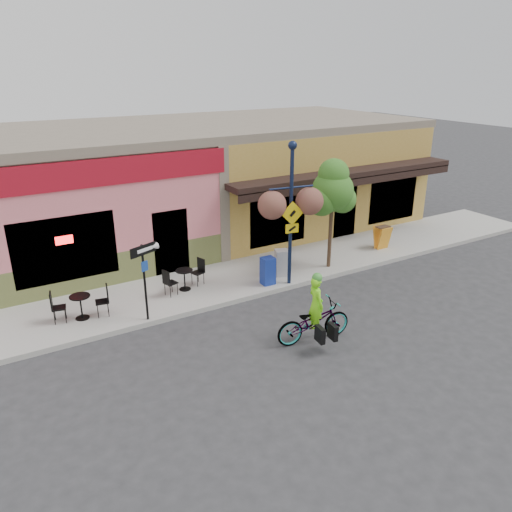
{
  "coord_description": "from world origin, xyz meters",
  "views": [
    {
      "loc": [
        -8.49,
        -11.33,
        6.75
      ],
      "look_at": [
        -1.47,
        0.5,
        1.4
      ],
      "focal_mm": 35.0,
      "sensor_mm": 36.0,
      "label": 1
    }
  ],
  "objects_px": {
    "one_way_sign": "(145,283)",
    "bicycle": "(313,322)",
    "cyclist_rider": "(315,313)",
    "newspaper_box_grey": "(281,263)",
    "street_tree": "(331,214)",
    "newspaper_box_blue": "(268,271)",
    "building": "(201,178)",
    "lamp_post": "(291,215)"
  },
  "relations": [
    {
      "from": "cyclist_rider",
      "to": "bicycle",
      "type": "bearing_deg",
      "value": 97.83
    },
    {
      "from": "newspaper_box_blue",
      "to": "newspaper_box_grey",
      "type": "xyz_separation_m",
      "value": [
        0.75,
        0.35,
        -0.0
      ]
    },
    {
      "from": "lamp_post",
      "to": "street_tree",
      "type": "distance_m",
      "value": 2.05
    },
    {
      "from": "cyclist_rider",
      "to": "one_way_sign",
      "type": "xyz_separation_m",
      "value": [
        -3.45,
        3.0,
        0.48
      ]
    },
    {
      "from": "newspaper_box_blue",
      "to": "street_tree",
      "type": "distance_m",
      "value": 2.97
    },
    {
      "from": "building",
      "to": "newspaper_box_grey",
      "type": "xyz_separation_m",
      "value": [
        -0.0,
        -6.17,
        -1.65
      ]
    },
    {
      "from": "newspaper_box_grey",
      "to": "street_tree",
      "type": "relative_size",
      "value": 0.24
    },
    {
      "from": "newspaper_box_blue",
      "to": "bicycle",
      "type": "bearing_deg",
      "value": -100.22
    },
    {
      "from": "one_way_sign",
      "to": "newspaper_box_blue",
      "type": "relative_size",
      "value": 2.44
    },
    {
      "from": "newspaper_box_grey",
      "to": "newspaper_box_blue",
      "type": "bearing_deg",
      "value": -136.25
    },
    {
      "from": "one_way_sign",
      "to": "street_tree",
      "type": "height_order",
      "value": "street_tree"
    },
    {
      "from": "one_way_sign",
      "to": "cyclist_rider",
      "type": "bearing_deg",
      "value": -62.08
    },
    {
      "from": "street_tree",
      "to": "bicycle",
      "type": "bearing_deg",
      "value": -133.16
    },
    {
      "from": "building",
      "to": "newspaper_box_blue",
      "type": "bearing_deg",
      "value": -96.58
    },
    {
      "from": "bicycle",
      "to": "street_tree",
      "type": "xyz_separation_m",
      "value": [
        3.28,
        3.5,
        1.5
      ]
    },
    {
      "from": "newspaper_box_blue",
      "to": "street_tree",
      "type": "height_order",
      "value": "street_tree"
    },
    {
      "from": "building",
      "to": "newspaper_box_grey",
      "type": "distance_m",
      "value": 6.39
    },
    {
      "from": "newspaper_box_grey",
      "to": "lamp_post",
      "type": "bearing_deg",
      "value": -82.54
    },
    {
      "from": "cyclist_rider",
      "to": "street_tree",
      "type": "distance_m",
      "value": 4.93
    },
    {
      "from": "cyclist_rider",
      "to": "newspaper_box_blue",
      "type": "distance_m",
      "value": 3.39
    },
    {
      "from": "building",
      "to": "street_tree",
      "type": "bearing_deg",
      "value": -73.89
    },
    {
      "from": "building",
      "to": "cyclist_rider",
      "type": "xyz_separation_m",
      "value": [
        -1.39,
        -9.85,
        -1.49
      ]
    },
    {
      "from": "building",
      "to": "newspaper_box_grey",
      "type": "height_order",
      "value": "building"
    },
    {
      "from": "building",
      "to": "newspaper_box_blue",
      "type": "xyz_separation_m",
      "value": [
        -0.75,
        -6.53,
        -1.65
      ]
    },
    {
      "from": "newspaper_box_grey",
      "to": "street_tree",
      "type": "xyz_separation_m",
      "value": [
        1.84,
        -0.18,
        1.45
      ]
    },
    {
      "from": "newspaper_box_blue",
      "to": "street_tree",
      "type": "xyz_separation_m",
      "value": [
        2.59,
        0.17,
        1.44
      ]
    },
    {
      "from": "newspaper_box_blue",
      "to": "lamp_post",
      "type": "bearing_deg",
      "value": -23.27
    },
    {
      "from": "newspaper_box_blue",
      "to": "building",
      "type": "bearing_deg",
      "value": 84.93
    },
    {
      "from": "cyclist_rider",
      "to": "one_way_sign",
      "type": "height_order",
      "value": "one_way_sign"
    },
    {
      "from": "one_way_sign",
      "to": "lamp_post",
      "type": "bearing_deg",
      "value": -20.61
    },
    {
      "from": "building",
      "to": "newspaper_box_grey",
      "type": "bearing_deg",
      "value": -90.03
    },
    {
      "from": "street_tree",
      "to": "cyclist_rider",
      "type": "bearing_deg",
      "value": -132.72
    },
    {
      "from": "one_way_sign",
      "to": "newspaper_box_blue",
      "type": "height_order",
      "value": "one_way_sign"
    },
    {
      "from": "street_tree",
      "to": "newspaper_box_grey",
      "type": "bearing_deg",
      "value": 174.32
    },
    {
      "from": "lamp_post",
      "to": "cyclist_rider",
      "type": "bearing_deg",
      "value": -103.45
    },
    {
      "from": "bicycle",
      "to": "lamp_post",
      "type": "height_order",
      "value": "lamp_post"
    },
    {
      "from": "building",
      "to": "lamp_post",
      "type": "xyz_separation_m",
      "value": [
        -0.13,
        -6.82,
        0.15
      ]
    },
    {
      "from": "lamp_post",
      "to": "bicycle",
      "type": "bearing_deg",
      "value": -104.25
    },
    {
      "from": "lamp_post",
      "to": "building",
      "type": "bearing_deg",
      "value": 98.09
    },
    {
      "from": "newspaper_box_grey",
      "to": "street_tree",
      "type": "distance_m",
      "value": 2.35
    },
    {
      "from": "building",
      "to": "newspaper_box_blue",
      "type": "height_order",
      "value": "building"
    },
    {
      "from": "one_way_sign",
      "to": "bicycle",
      "type": "bearing_deg",
      "value": -62.5
    }
  ]
}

